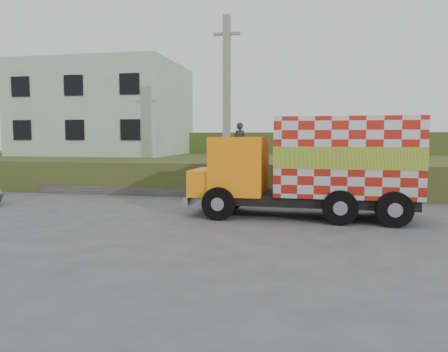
% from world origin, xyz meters
% --- Properties ---
extents(ground, '(120.00, 120.00, 0.00)m').
position_xyz_m(ground, '(0.00, 0.00, 0.00)').
color(ground, '#474749').
rests_on(ground, ground).
extents(embankment, '(40.00, 12.00, 1.50)m').
position_xyz_m(embankment, '(0.00, 10.00, 0.75)').
color(embankment, '#2F541C').
rests_on(embankment, ground).
extents(embankment_far, '(40.00, 12.00, 3.00)m').
position_xyz_m(embankment_far, '(0.00, 22.00, 1.50)').
color(embankment_far, '#2F541C').
rests_on(embankment_far, ground).
extents(retaining_strip, '(16.00, 0.50, 0.40)m').
position_xyz_m(retaining_strip, '(-2.00, 4.20, 0.20)').
color(retaining_strip, '#595651').
rests_on(retaining_strip, ground).
extents(building, '(10.00, 8.00, 6.00)m').
position_xyz_m(building, '(-11.00, 13.00, 4.50)').
color(building, '#B2CEB0').
rests_on(building, embankment).
extents(utility_pole, '(1.20, 0.30, 8.00)m').
position_xyz_m(utility_pole, '(-1.00, 4.60, 4.08)').
color(utility_pole, gray).
rests_on(utility_pole, ground).
extents(cargo_truck, '(7.49, 2.69, 3.32)m').
position_xyz_m(cargo_truck, '(2.85, 0.11, 1.71)').
color(cargo_truck, black).
rests_on(cargo_truck, ground).
extents(cow, '(0.95, 1.56, 1.23)m').
position_xyz_m(cow, '(-0.40, -0.07, 0.61)').
color(cow, black).
rests_on(cow, ground).
extents(pedestrian, '(0.80, 0.67, 1.88)m').
position_xyz_m(pedestrian, '(-0.61, 5.98, 2.44)').
color(pedestrian, '#302E2A').
rests_on(pedestrian, embankment).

